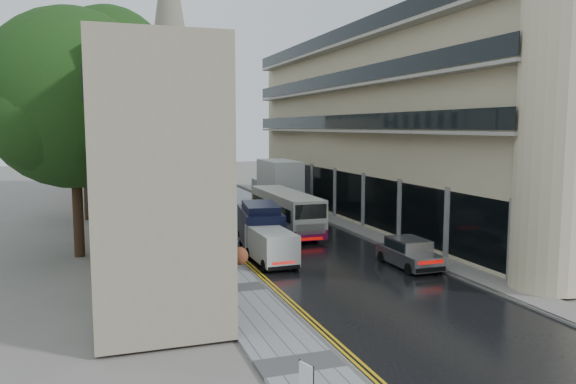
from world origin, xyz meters
TOP-DOWN VIEW (x-y plane):
  - ground at (0.00, 0.00)m, footprint 200.00×200.00m
  - road at (0.00, 27.50)m, footprint 9.00×85.00m
  - left_sidewalk at (-5.85, 27.50)m, footprint 2.70×85.00m
  - right_sidewalk at (5.40, 27.50)m, footprint 1.80×85.00m
  - old_shop_row at (-9.45, 30.00)m, footprint 4.50×56.00m
  - modern_block at (10.30, 26.00)m, footprint 8.00×40.00m
  - church_spire at (0.50, 82.00)m, footprint 6.40×6.40m
  - tree_near at (-12.50, 20.00)m, footprint 10.56×10.56m
  - tree_far at (-12.20, 33.00)m, footprint 9.24×9.24m
  - cream_bus at (-0.39, 20.76)m, footprint 2.32×9.85m
  - white_lorry at (2.04, 31.54)m, footprint 2.59×8.22m
  - silver_hatchback at (2.65, 10.66)m, footprint 1.75×3.97m
  - white_van at (-3.79, 13.49)m, footprint 1.80×4.11m
  - navy_van at (-3.71, 17.23)m, footprint 2.91×5.65m
  - pedestrian at (-6.22, 24.66)m, footprint 0.64×0.44m
  - lamp_post_near at (-4.70, 20.47)m, footprint 0.99×0.52m
  - lamp_post_far at (-5.49, 36.81)m, footprint 0.85×0.53m
  - estate_sign at (-6.50, 0.46)m, footprint 0.25×0.56m

SIDE VIEW (x-z plane):
  - ground at x=0.00m, z-range 0.00..0.00m
  - road at x=0.00m, z-range 0.00..0.02m
  - left_sidewalk at x=-5.85m, z-range 0.00..0.12m
  - right_sidewalk at x=5.40m, z-range 0.00..0.12m
  - estate_sign at x=-6.50m, z-range 0.12..1.06m
  - silver_hatchback at x=2.65m, z-range 0.02..1.51m
  - white_van at x=-3.79m, z-range 0.02..1.87m
  - pedestrian at x=-6.22m, z-range 0.12..1.82m
  - cream_bus at x=-0.39m, z-range 0.02..2.70m
  - navy_van at x=-3.71m, z-range 0.02..2.77m
  - white_lorry at x=2.04m, z-range 0.02..4.31m
  - lamp_post_far at x=-5.49m, z-range 0.12..7.63m
  - lamp_post_near at x=-4.70m, z-range 0.12..8.78m
  - old_shop_row at x=-9.45m, z-range 0.00..12.00m
  - tree_far at x=-12.20m, z-range 0.00..12.46m
  - tree_near at x=-12.50m, z-range 0.00..13.89m
  - modern_block at x=10.30m, z-range 0.00..14.00m
  - church_spire at x=0.50m, z-range 0.00..40.00m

